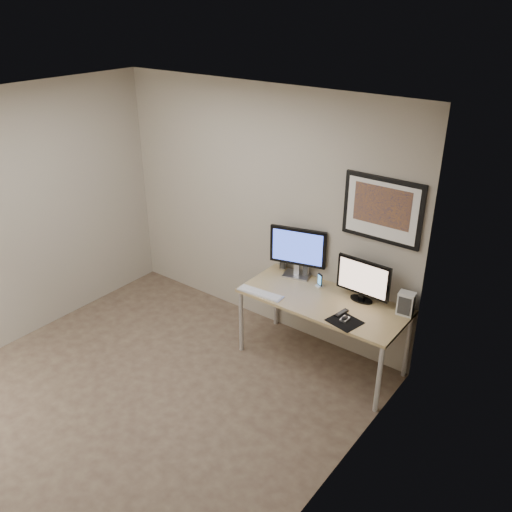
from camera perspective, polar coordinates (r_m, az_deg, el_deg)
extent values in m
plane|color=#48352D|center=(5.29, -10.89, -14.00)|extent=(3.60, 3.60, 0.00)
plane|color=white|center=(4.15, -13.98, 14.76)|extent=(3.60, 3.60, 0.00)
plane|color=gray|center=(5.70, 0.56, 4.88)|extent=(3.60, 0.00, 3.60)
plane|color=gray|center=(5.96, -23.86, 3.52)|extent=(0.00, 3.40, 3.40)
plane|color=gray|center=(3.57, 7.62, -9.47)|extent=(0.00, 3.40, 3.40)
cube|color=olive|center=(5.21, 7.11, -4.71)|extent=(1.60, 0.70, 0.03)
cylinder|color=silver|center=(5.54, -1.57, -6.87)|extent=(0.04, 0.04, 0.70)
cylinder|color=silver|center=(5.96, 2.15, -4.28)|extent=(0.04, 0.04, 0.70)
cylinder|color=silver|center=(4.91, 12.80, -12.53)|extent=(0.04, 0.04, 0.70)
cylinder|color=silver|center=(5.38, 15.66, -9.06)|extent=(0.04, 0.04, 0.70)
cube|color=black|center=(4.95, 13.17, 4.75)|extent=(0.75, 0.03, 0.60)
cube|color=white|center=(4.93, 13.08, 4.69)|extent=(0.67, 0.00, 0.52)
cube|color=orange|center=(4.92, 13.11, 5.12)|extent=(0.54, 0.00, 0.36)
cube|color=#B3B3B8|center=(5.58, 4.32, -2.00)|extent=(0.31, 0.25, 0.02)
cube|color=#B3B3B8|center=(5.55, 4.34, -1.39)|extent=(0.06, 0.05, 0.11)
cube|color=black|center=(5.44, 4.43, 0.98)|extent=(0.57, 0.19, 0.39)
cube|color=#263B9B|center=(5.43, 4.32, 0.91)|extent=(0.50, 0.14, 0.33)
cube|color=black|center=(5.24, 11.02, -4.52)|extent=(0.23, 0.13, 0.02)
cube|color=black|center=(5.22, 11.05, -4.19)|extent=(0.05, 0.04, 0.05)
cube|color=black|center=(5.12, 11.24, -2.25)|extent=(0.54, 0.05, 0.35)
cube|color=#CCA88E|center=(5.11, 11.15, -2.32)|extent=(0.48, 0.02, 0.30)
cylinder|color=#B3B3B8|center=(5.69, 2.85, -0.49)|extent=(0.10, 0.10, 0.18)
cylinder|color=#B3B3B8|center=(5.55, 5.30, -1.37)|extent=(0.08, 0.08, 0.17)
cube|color=black|center=(5.38, 6.75, -2.57)|extent=(0.09, 0.09, 0.14)
cube|color=silver|center=(5.25, 0.44, -3.92)|extent=(0.48, 0.16, 0.02)
cube|color=black|center=(4.90, 9.31, -6.81)|extent=(0.32, 0.30, 0.00)
ellipsoid|color=black|center=(4.90, 9.32, -6.50)|extent=(0.05, 0.09, 0.03)
cube|color=black|center=(5.00, 8.99, -5.93)|extent=(0.07, 0.17, 0.02)
cube|color=silver|center=(5.07, 15.51, -4.84)|extent=(0.15, 0.12, 0.22)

